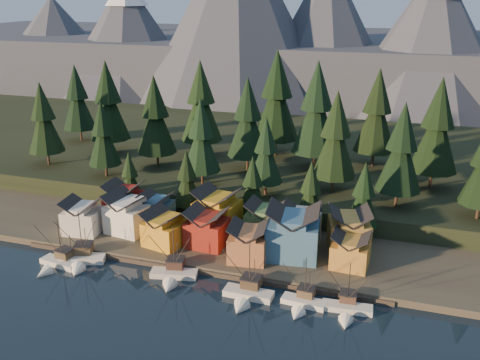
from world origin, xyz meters
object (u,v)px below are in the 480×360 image
(boat_0, at_px, (56,258))
(boat_6, at_px, (347,304))
(house_back_0, at_px, (124,200))
(boat_1, at_px, (80,253))
(house_front_1, at_px, (128,212))
(house_back_1, at_px, (156,209))
(boat_4, at_px, (247,288))
(boat_3, at_px, (173,269))
(house_front_0, at_px, (82,215))
(boat_5, at_px, (303,297))

(boat_0, relative_size, boat_6, 1.08)
(boat_6, height_order, house_back_0, house_back_0)
(boat_1, distance_m, house_front_1, 15.84)
(boat_0, relative_size, house_back_0, 1.24)
(house_back_1, bearing_deg, boat_4, -35.66)
(boat_0, height_order, boat_3, boat_3)
(boat_4, xyz_separation_m, house_front_0, (-44.29, 13.73, 3.26))
(boat_1, bearing_deg, boat_3, -18.54)
(house_front_1, bearing_deg, house_front_0, -151.44)
(boat_4, xyz_separation_m, boat_5, (10.52, 0.69, -0.42))
(house_front_0, bearing_deg, boat_3, -28.54)
(house_back_1, bearing_deg, house_front_1, -128.98)
(boat_4, bearing_deg, house_front_0, 164.45)
(boat_0, bearing_deg, house_back_0, 92.91)
(house_front_0, distance_m, house_back_1, 17.09)
(boat_5, xyz_separation_m, house_front_1, (-44.75, 16.62, 4.37))
(house_front_0, height_order, house_back_1, house_front_0)
(boat_4, distance_m, house_front_1, 38.56)
(boat_4, height_order, house_back_1, boat_4)
(house_front_1, bearing_deg, boat_6, -8.07)
(boat_5, bearing_deg, house_front_0, 172.15)
(house_front_1, distance_m, house_back_0, 8.41)
(boat_5, bearing_deg, boat_6, 8.47)
(boat_6, relative_size, house_back_0, 1.15)
(boat_4, height_order, house_back_0, boat_4)
(boat_0, distance_m, house_back_1, 26.25)
(boat_0, height_order, boat_1, boat_1)
(boat_3, xyz_separation_m, boat_6, (34.99, -1.52, -0.40))
(boat_6, height_order, house_front_1, house_front_1)
(boat_1, height_order, boat_3, boat_1)
(boat_4, height_order, house_front_0, boat_4)
(boat_6, relative_size, house_front_0, 1.17)
(boat_4, bearing_deg, boat_6, 5.07)
(boat_5, distance_m, house_back_1, 45.94)
(house_front_1, height_order, house_back_0, house_front_1)
(boat_3, height_order, boat_4, boat_4)
(boat_3, bearing_deg, boat_6, -14.25)
(house_front_1, bearing_deg, boat_4, -17.83)
(boat_0, xyz_separation_m, house_front_0, (-2.52, 14.17, 3.53))
(house_back_1, bearing_deg, boat_1, -109.79)
(boat_1, bearing_deg, boat_4, -22.88)
(boat_6, xyz_separation_m, house_back_1, (-48.27, 21.51, 3.76))
(boat_4, distance_m, boat_5, 10.55)
(house_front_0, bearing_deg, house_back_0, 56.95)
(boat_6, height_order, house_front_0, house_front_0)
(boat_3, distance_m, house_back_1, 24.23)
(boat_3, relative_size, house_front_1, 1.16)
(boat_3, xyz_separation_m, house_back_1, (-13.28, 19.98, 3.36))
(boat_1, xyz_separation_m, house_front_1, (3.41, 14.97, 3.89))
(house_back_1, bearing_deg, boat_3, -54.76)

